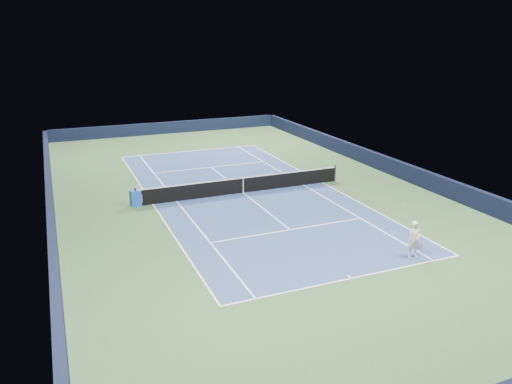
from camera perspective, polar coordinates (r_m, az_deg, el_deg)
name	(u,v)px	position (r m, az deg, el deg)	size (l,w,h in m)	color
ground	(243,193)	(30.21, -1.47, -0.09)	(40.00, 40.00, 0.00)	#32532D
wall_far	(168,128)	(48.57, -10.03, 7.25)	(22.00, 0.35, 1.10)	black
wall_right	(391,166)	(35.26, 15.17, 2.86)	(0.35, 40.00, 1.10)	black
wall_left	(50,207)	(28.22, -22.44, -1.64)	(0.35, 40.00, 1.10)	black
court_surface	(243,193)	(30.21, -1.47, -0.08)	(10.97, 23.77, 0.01)	navy
baseline_far	(191,151)	(41.12, -7.49, 4.67)	(10.97, 0.08, 0.00)	white
baseline_near	(351,278)	(20.41, 10.86, -9.67)	(10.97, 0.08, 0.00)	white
sideline_doubles_right	(322,183)	(32.49, 7.58, 1.08)	(0.08, 23.77, 0.00)	white
sideline_doubles_left	(153,204)	(28.80, -11.70, -1.37)	(0.08, 23.77, 0.00)	white
sideline_singles_right	(303,185)	(31.85, 5.45, 0.81)	(0.08, 23.77, 0.00)	white
sideline_singles_left	(177,201)	(29.06, -9.06, -1.04)	(0.08, 23.77, 0.00)	white
service_line_far	(211,167)	(36.01, -5.16, 2.84)	(8.23, 0.08, 0.00)	white
service_line_near	(290,230)	(24.71, 3.92, -4.33)	(8.23, 0.08, 0.00)	white
center_service_line	(243,193)	(30.21, -1.47, -0.07)	(0.08, 12.80, 0.00)	white
center_mark_far	(191,151)	(40.98, -7.43, 4.63)	(0.08, 0.30, 0.00)	white
center_mark_near	(349,277)	(20.52, 10.62, -9.49)	(0.08, 0.30, 0.00)	white
tennis_net	(243,185)	(30.06, -1.48, 0.83)	(12.90, 0.10, 1.07)	black
sponsor_cube	(136,198)	(28.65, -13.59, -0.66)	(0.63, 0.55, 0.92)	blue
tennis_player	(415,240)	(22.53, 17.66, -5.20)	(0.78, 1.26, 2.11)	white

